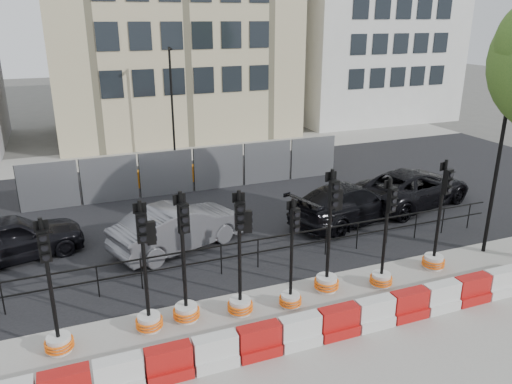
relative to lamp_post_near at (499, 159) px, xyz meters
name	(u,v)px	position (x,y,z in m)	size (l,w,h in m)	color
ground	(273,286)	(-7.50, 0.52, -3.22)	(120.00, 120.00, 0.00)	#51514C
sidewalk_near	(323,345)	(-7.50, -2.48, -3.21)	(40.00, 6.00, 0.02)	gray
road	(206,206)	(-7.50, 7.52, -3.21)	(40.00, 14.00, 0.03)	black
sidewalk_far	(163,154)	(-7.50, 16.52, -3.21)	(40.00, 4.00, 0.02)	gray
building_white	(366,9)	(9.50, 22.50, 4.78)	(12.00, 9.06, 16.00)	silver
kerb_railing	(258,248)	(-7.50, 1.72, -2.54)	(18.00, 0.04, 1.00)	black
heras_fencing	(189,173)	(-7.51, 10.32, -2.54)	(14.33, 1.72, 2.00)	gray
lamp_post_far	(172,100)	(-7.00, 15.50, 0.00)	(0.12, 0.56, 6.00)	black
lamp_post_near	(499,159)	(0.00, 0.00, 0.00)	(0.12, 0.56, 6.00)	black
barrier_row	(319,327)	(-7.50, -2.28, -2.86)	(16.75, 0.50, 0.80)	red
traffic_signal_a	(57,326)	(-13.38, -0.43, -2.52)	(0.67, 0.67, 3.41)	silver
traffic_signal_b	(148,301)	(-11.25, -0.33, -2.39)	(0.69, 0.69, 3.48)	silver
traffic_signal_c	(186,295)	(-10.28, -0.25, -2.49)	(0.70, 0.70, 3.55)	silver
traffic_signal_d	(240,286)	(-8.87, -0.48, -2.40)	(0.68, 0.68, 3.47)	silver
traffic_signal_e	(291,285)	(-7.50, -0.66, -2.58)	(0.62, 0.62, 3.14)	silver
traffic_signal_f	(328,263)	(-6.15, -0.27, -2.35)	(0.72, 0.72, 3.65)	silver
traffic_signal_g	(383,265)	(-4.55, -0.64, -2.53)	(0.66, 0.66, 3.33)	silver
traffic_signal_h	(436,247)	(-2.39, -0.32, -2.49)	(0.70, 0.70, 3.54)	silver
car_a	(10,238)	(-14.69, 5.16, -2.46)	(4.77, 2.82, 1.52)	black
car_b	(179,227)	(-9.43, 4.06, -2.45)	(4.95, 3.16, 1.54)	#55565B
car_c	(349,203)	(-2.83, 3.99, -2.47)	(5.56, 3.45, 1.50)	black
car_d	(413,187)	(0.62, 4.61, -2.47)	(5.83, 3.67, 1.50)	black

